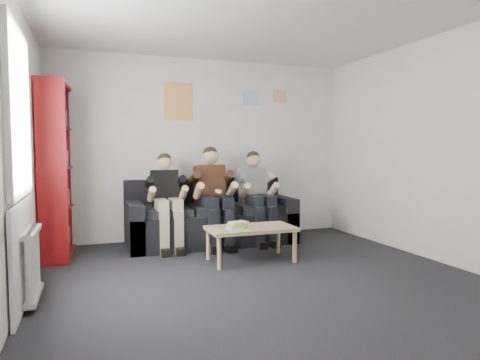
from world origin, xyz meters
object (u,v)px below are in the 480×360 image
object	(u,v)px
bookshelf	(56,170)
person_middle	(214,196)
person_right	(258,196)
person_left	(167,201)
coffee_table	(251,231)
sofa	(210,220)

from	to	relation	value
bookshelf	person_middle	distance (m)	2.06
bookshelf	person_right	bearing A→B (deg)	3.32
bookshelf	person_left	xyz separation A→B (m)	(1.37, -0.07, -0.42)
bookshelf	person_middle	xyz separation A→B (m)	(2.02, -0.07, -0.39)
person_right	coffee_table	bearing A→B (deg)	-119.80
sofa	bookshelf	size ratio (longest dim) A/B	1.08
person_middle	person_right	world-z (taller)	person_middle
coffee_table	person_middle	bearing A→B (deg)	100.87
bookshelf	person_right	world-z (taller)	bookshelf
person_left	person_right	world-z (taller)	person_right
sofa	person_middle	world-z (taller)	person_middle
sofa	person_left	xyz separation A→B (m)	(-0.65, -0.20, 0.33)
bookshelf	person_middle	bearing A→B (deg)	2.73
person_left	sofa	bearing A→B (deg)	20.53
coffee_table	bookshelf	bearing A→B (deg)	155.08
sofa	coffee_table	xyz separation A→B (m)	(0.18, -1.16, 0.04)
sofa	bookshelf	distance (m)	2.16
person_right	person_left	bearing A→B (deg)	176.30
person_middle	bookshelf	bearing A→B (deg)	174.26
sofa	person_middle	xyz separation A→B (m)	(-0.00, -0.21, 0.37)
sofa	coffee_table	bearing A→B (deg)	-81.05
person_left	person_middle	distance (m)	0.65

